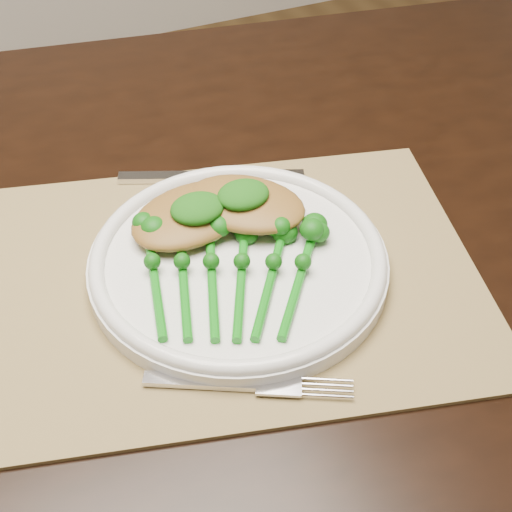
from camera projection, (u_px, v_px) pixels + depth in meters
name	position (u px, v px, depth m)	size (l,w,h in m)	color
dining_table	(153.00, 426.00, 1.02)	(1.73, 1.16, 0.75)	black
placemat	(229.00, 277.00, 0.71)	(0.50, 0.36, 0.00)	olive
dinner_plate	(238.00, 260.00, 0.71)	(0.30, 0.30, 0.03)	silver
knife	(193.00, 177.00, 0.82)	(0.20, 0.10, 0.01)	silver
fork	(262.00, 384.00, 0.61)	(0.17, 0.10, 0.01)	silver
chicken_fillet_left	(191.00, 215.00, 0.73)	(0.13, 0.09, 0.03)	olive
chicken_fillet_right	(245.00, 204.00, 0.74)	(0.13, 0.09, 0.03)	olive
pesto_dollop_left	(197.00, 208.00, 0.71)	(0.06, 0.05, 0.02)	#0D4109
pesto_dollop_right	(243.00, 195.00, 0.72)	(0.05, 0.05, 0.02)	#0D4109
broccolini_bundle	(227.00, 284.00, 0.67)	(0.22, 0.22, 0.04)	#0E6B0F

